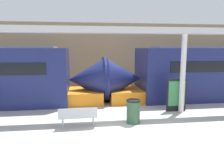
# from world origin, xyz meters

# --- Properties ---
(ground_plane) EXTENTS (60.00, 60.00, 0.00)m
(ground_plane) POSITION_xyz_m (0.00, 0.00, 0.00)
(ground_plane) COLOR #B2AFA8
(station_wall) EXTENTS (56.00, 0.20, 5.00)m
(station_wall) POSITION_xyz_m (0.00, 9.70, 2.50)
(station_wall) COLOR #9E8460
(station_wall) RESTS_ON ground_plane
(bench_near) EXTENTS (1.51, 0.46, 0.82)m
(bench_near) POSITION_xyz_m (-1.66, 1.01, 0.49)
(bench_near) COLOR #ADB2B7
(bench_near) RESTS_ON ground_plane
(trash_bin) EXTENTS (0.58, 0.58, 0.99)m
(trash_bin) POSITION_xyz_m (0.61, 1.26, 0.50)
(trash_bin) COLOR #2D5138
(trash_bin) RESTS_ON ground_plane
(poster_board) EXTENTS (1.00, 0.07, 1.62)m
(poster_board) POSITION_xyz_m (3.13, 2.67, 0.82)
(poster_board) COLOR black
(poster_board) RESTS_ON ground_plane
(support_column_near) EXTENTS (0.25, 0.25, 3.75)m
(support_column_near) POSITION_xyz_m (3.32, 2.51, 1.87)
(support_column_near) COLOR silver
(support_column_near) RESTS_ON ground_plane
(canopy_beam) EXTENTS (28.00, 0.60, 0.28)m
(canopy_beam) POSITION_xyz_m (3.32, 2.51, 3.89)
(canopy_beam) COLOR #B7B7BC
(canopy_beam) RESTS_ON support_column_near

